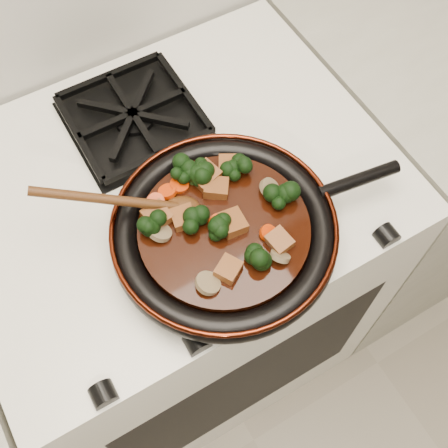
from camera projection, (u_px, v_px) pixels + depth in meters
stove at (186, 279)px, 1.36m from camera, size 0.76×0.60×0.90m
burner_grate_front at (209, 236)px, 0.90m from camera, size 0.23×0.23×0.03m
burner_grate_back at (134, 117)px, 1.01m from camera, size 0.23×0.23×0.03m
skillet at (225, 232)px, 0.87m from camera, size 0.48×0.35×0.05m
braising_sauce at (224, 231)px, 0.86m from camera, size 0.26×0.26×0.02m
tofu_cube_0 at (216, 188)px, 0.88m from camera, size 0.05×0.05×0.03m
tofu_cube_1 at (228, 270)px, 0.81m from camera, size 0.05×0.05×0.02m
tofu_cube_2 at (230, 167)px, 0.90m from camera, size 0.05×0.05×0.02m
tofu_cube_3 at (233, 223)px, 0.85m from camera, size 0.04×0.04×0.03m
tofu_cube_4 at (279, 241)px, 0.83m from camera, size 0.04×0.04×0.02m
tofu_cube_5 at (157, 216)px, 0.85m from camera, size 0.04×0.04×0.02m
tofu_cube_6 at (205, 176)px, 0.89m from camera, size 0.05×0.05×0.03m
tofu_cube_7 at (184, 218)px, 0.85m from camera, size 0.04×0.04×0.02m
broccoli_floret_0 at (195, 220)px, 0.84m from camera, size 0.08×0.08×0.07m
broccoli_floret_1 at (193, 178)px, 0.88m from camera, size 0.09×0.09×0.07m
broccoli_floret_2 at (256, 257)px, 0.82m from camera, size 0.08×0.07×0.07m
broccoli_floret_3 at (196, 173)px, 0.89m from camera, size 0.09×0.08×0.07m
broccoli_floret_4 at (182, 173)px, 0.89m from camera, size 0.07×0.08×0.07m
broccoli_floret_5 at (219, 224)px, 0.85m from camera, size 0.07×0.08×0.06m
broccoli_floret_6 at (155, 226)px, 0.84m from camera, size 0.08×0.08×0.08m
broccoli_floret_7 at (236, 168)px, 0.89m from camera, size 0.08×0.08×0.06m
broccoli_floret_8 at (282, 198)px, 0.87m from camera, size 0.07×0.07×0.07m
carrot_coin_0 at (168, 191)px, 0.88m from camera, size 0.03×0.03×0.02m
carrot_coin_1 at (221, 224)px, 0.85m from camera, size 0.03×0.03×0.01m
carrot_coin_2 at (268, 233)px, 0.84m from camera, size 0.03×0.03×0.02m
carrot_coin_3 at (219, 223)px, 0.85m from camera, size 0.03×0.03×0.01m
carrot_coin_4 at (156, 202)px, 0.87m from camera, size 0.03×0.03×0.02m
carrot_coin_5 at (179, 185)px, 0.88m from camera, size 0.03×0.03×0.01m
mushroom_slice_0 at (160, 232)px, 0.84m from camera, size 0.04×0.04×0.02m
mushroom_slice_1 at (270, 189)px, 0.88m from camera, size 0.05×0.05×0.03m
mushroom_slice_2 at (230, 172)px, 0.89m from camera, size 0.03×0.03×0.03m
mushroom_slice_3 at (208, 283)px, 0.80m from camera, size 0.04×0.04×0.02m
mushroom_slice_4 at (280, 256)px, 0.82m from camera, size 0.04×0.04×0.03m
wooden_spoon at (141, 203)px, 0.85m from camera, size 0.14×0.09×0.23m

